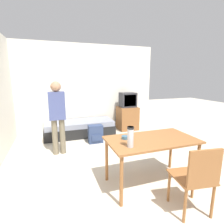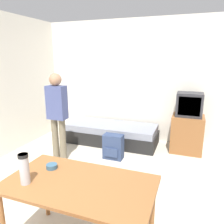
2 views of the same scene
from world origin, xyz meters
name	(u,v)px [view 1 (image 1 of 2)]	position (x,y,z in m)	size (l,w,h in m)	color
wall_back	(81,88)	(0.00, 4.03, 1.35)	(4.82, 0.06, 2.70)	silver
daybed	(80,128)	(-0.17, 3.52, 0.21)	(2.00, 0.79, 0.43)	black
tv	(128,113)	(1.42, 3.62, 0.54)	(0.61, 0.53, 1.21)	brown
dining_table	(151,144)	(0.53, 0.74, 0.68)	(1.39, 0.76, 0.76)	brown
wooden_chair	(197,177)	(0.70, -0.02, 0.53)	(0.51, 0.51, 0.92)	brown
person_standing	(57,113)	(-0.80, 2.40, 0.94)	(0.34, 0.22, 1.61)	#6B604C
thermos_flask	(130,136)	(0.08, 0.56, 0.92)	(0.09, 0.09, 0.29)	#B7B7BC
mate_bowl	(125,137)	(0.14, 0.87, 0.79)	(0.11, 0.11, 0.05)	#335670
backpack	(96,134)	(0.13, 2.78, 0.23)	(0.37, 0.24, 0.47)	navy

